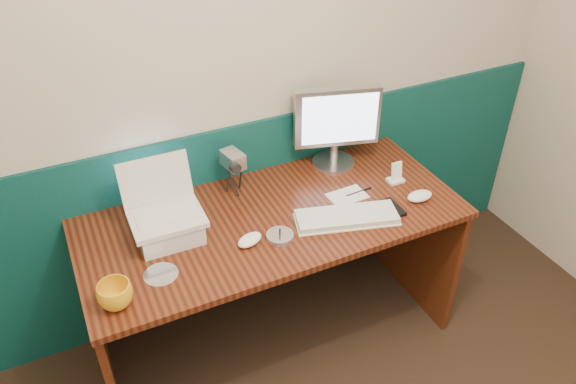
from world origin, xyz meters
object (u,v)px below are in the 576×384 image
desk (274,281)px  mug (115,295)px  laptop (163,196)px  keyboard (347,218)px  camcorder (234,171)px  monitor (335,128)px

desk → mug: (-0.69, -0.23, 0.42)m
laptop → keyboard: (0.69, -0.21, -0.19)m
mug → camcorder: camcorder is taller
monitor → mug: (-1.11, -0.47, -0.15)m
camcorder → keyboard: bearing=-59.8°
desk → monitor: bearing=29.9°
desk → laptop: (-0.43, 0.05, 0.58)m
monitor → camcorder: 0.51m
laptop → camcorder: laptop is taller
laptop → camcorder: size_ratio=1.28×
desk → camcorder: bearing=109.0°
mug → keyboard: bearing=4.2°
keyboard → mug: 0.96m
laptop → monitor: (0.85, 0.19, -0.01)m
keyboard → camcorder: size_ratio=1.90×
desk → mug: mug is taller
laptop → mug: (-0.26, -0.28, -0.15)m
mug → desk: bearing=18.2°
desk → laptop: size_ratio=5.70×
camcorder → desk: bearing=-82.6°
monitor → camcorder: (-0.50, -0.01, -0.08)m
monitor → keyboard: monitor is taller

